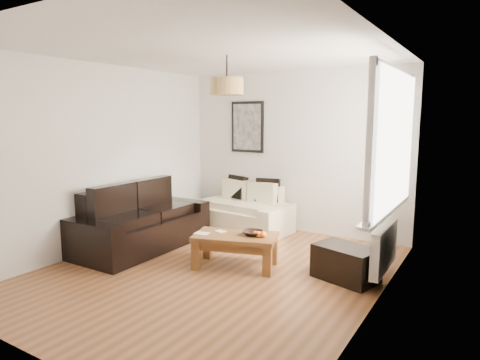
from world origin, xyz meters
The scene contains 21 objects.
floor centered at (0.00, 0.00, 0.00)m, with size 4.50×4.50×0.00m, color brown.
ceiling centered at (0.00, 0.00, 2.60)m, with size 3.80×4.50×0.00m, color white, non-canonical shape.
wall_back centered at (0.00, 2.25, 1.30)m, with size 3.80×0.04×2.60m, color silver, non-canonical shape.
wall_front centered at (0.00, -2.25, 1.30)m, with size 3.80×0.04×2.60m, color silver, non-canonical shape.
wall_left centered at (-1.90, 0.00, 1.30)m, with size 0.04×4.50×2.60m, color silver, non-canonical shape.
wall_right centered at (1.90, 0.00, 1.30)m, with size 0.04×4.50×2.60m, color silver, non-canonical shape.
window_bay centered at (1.86, 0.80, 1.60)m, with size 0.14×1.90×1.60m, color white, non-canonical shape.
radiator centered at (1.82, 0.80, 0.38)m, with size 0.10×0.90×0.52m, color white.
poster centered at (-0.85, 2.22, 1.70)m, with size 0.62×0.04×0.87m, color black, non-canonical shape.
pendant_shade centered at (0.00, 0.30, 2.23)m, with size 0.40×0.40×0.20m, color tan.
loveseat_cream centered at (-0.65, 1.78, 0.37)m, with size 1.51×0.82×0.75m, color beige, non-canonical shape.
sofa_leather centered at (-1.43, 0.24, 0.43)m, with size 1.98×0.97×0.86m, color black, non-canonical shape.
coffee_table centered at (0.14, 0.26, 0.21)m, with size 1.02×0.56×0.42m, color brown, non-canonical shape.
ottoman centered at (1.45, 0.58, 0.20)m, with size 0.69×0.44×0.40m, color black.
cushion_left centered at (-0.91, 1.96, 0.68)m, with size 0.39×0.12×0.39m, color black.
cushion_right centered at (-0.31, 1.96, 0.68)m, with size 0.39×0.12×0.39m, color black.
fruit_bowl centered at (0.35, 0.34, 0.45)m, with size 0.25×0.25×0.06m, color black.
orange_a centered at (0.45, 0.31, 0.46)m, with size 0.08×0.08×0.08m, color orange.
orange_b centered at (0.51, 0.32, 0.46)m, with size 0.08×0.08×0.08m, color orange.
orange_c centered at (0.40, 0.31, 0.46)m, with size 0.06×0.06×0.06m, color orange.
papers centered at (-0.24, 0.08, 0.42)m, with size 0.18×0.12×0.01m, color white.
Camera 1 is at (2.82, -3.97, 1.85)m, focal length 31.09 mm.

